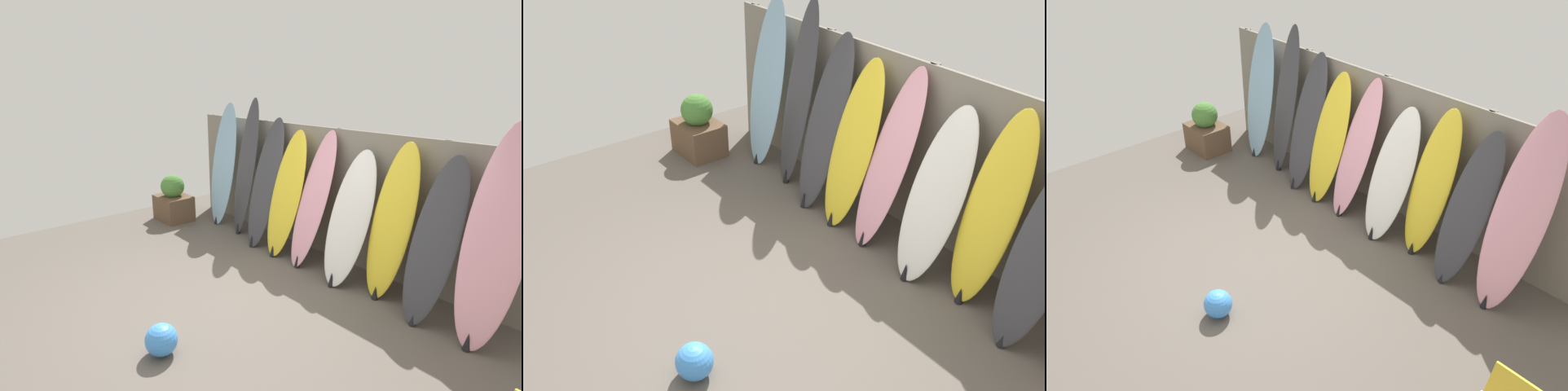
% 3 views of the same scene
% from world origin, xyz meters
% --- Properties ---
extents(ground, '(7.68, 7.68, 0.00)m').
position_xyz_m(ground, '(0.00, 0.00, 0.00)').
color(ground, '#5B544C').
extents(fence_back, '(6.08, 0.11, 1.80)m').
position_xyz_m(fence_back, '(-0.00, 2.01, 0.90)').
color(fence_back, gray).
rests_on(fence_back, ground).
extents(surfboard_skyblue_0, '(0.56, 0.50, 2.05)m').
position_xyz_m(surfboard_skyblue_0, '(-2.18, 1.69, 1.01)').
color(surfboard_skyblue_0, '#8CB7D6').
rests_on(surfboard_skyblue_0, ground).
extents(surfboard_charcoal_1, '(0.52, 0.48, 2.16)m').
position_xyz_m(surfboard_charcoal_1, '(-1.56, 1.68, 1.06)').
color(surfboard_charcoal_1, '#38383D').
rests_on(surfboard_charcoal_1, ground).
extents(surfboard_charcoal_2, '(0.54, 0.71, 1.89)m').
position_xyz_m(surfboard_charcoal_2, '(-1.00, 1.61, 0.93)').
color(surfboard_charcoal_2, '#38383D').
rests_on(surfboard_charcoal_2, ground).
extents(surfboard_yellow_3, '(0.53, 0.63, 1.76)m').
position_xyz_m(surfboard_yellow_3, '(-0.53, 1.58, 0.87)').
color(surfboard_yellow_3, yellow).
rests_on(surfboard_yellow_3, ground).
extents(surfboard_pink_4, '(0.51, 0.69, 1.79)m').
position_xyz_m(surfboard_pink_4, '(-0.06, 1.61, 0.88)').
color(surfboard_pink_4, pink).
rests_on(surfboard_pink_4, ground).
extents(surfboard_white_5, '(0.57, 0.72, 1.62)m').
position_xyz_m(surfboard_white_5, '(0.57, 1.56, 0.80)').
color(surfboard_white_5, white).
rests_on(surfboard_white_5, ground).
extents(surfboard_yellow_6, '(0.53, 0.56, 1.78)m').
position_xyz_m(surfboard_yellow_6, '(1.09, 1.64, 0.88)').
color(surfboard_yellow_6, yellow).
rests_on(surfboard_yellow_6, ground).
extents(surfboard_charcoal_7, '(0.50, 0.69, 1.71)m').
position_xyz_m(surfboard_charcoal_7, '(1.64, 1.54, 0.84)').
color(surfboard_charcoal_7, '#38383D').
rests_on(surfboard_charcoal_7, ground).
extents(surfboard_pink_8, '(0.57, 0.72, 2.10)m').
position_xyz_m(surfboard_pink_8, '(2.18, 1.56, 1.04)').
color(surfboard_pink_8, pink).
rests_on(surfboard_pink_8, ground).
extents(planter_box, '(0.64, 0.50, 0.82)m').
position_xyz_m(planter_box, '(-2.87, 1.08, 0.35)').
color(planter_box, brown).
rests_on(planter_box, ground).
extents(beach_ball, '(0.30, 0.30, 0.30)m').
position_xyz_m(beach_ball, '(0.37, -0.88, 0.15)').
color(beach_ball, '#3F8CE5').
rests_on(beach_ball, ground).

